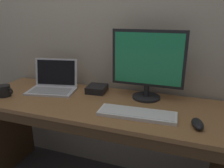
% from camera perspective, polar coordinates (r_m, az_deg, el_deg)
% --- Properties ---
extents(back_wall, '(4.93, 0.04, 2.89)m').
position_cam_1_polar(back_wall, '(1.72, -0.23, 21.27)').
color(back_wall, '#ADA38E').
rests_on(back_wall, ground).
extents(desk, '(1.76, 0.61, 0.77)m').
position_cam_1_polar(desk, '(1.61, -4.62, -12.73)').
color(desk, olive).
rests_on(desk, ground).
extents(laptop_silver, '(0.40, 0.32, 0.24)m').
position_cam_1_polar(laptop_silver, '(1.76, -15.21, 0.17)').
color(laptop_silver, silver).
rests_on(laptop_silver, desk).
extents(external_monitor, '(0.50, 0.20, 0.48)m').
position_cam_1_polar(external_monitor, '(1.49, 9.36, 5.20)').
color(external_monitor, black).
rests_on(external_monitor, desk).
extents(wired_keyboard, '(0.47, 0.17, 0.02)m').
position_cam_1_polar(wired_keyboard, '(1.31, 6.58, -7.78)').
color(wired_keyboard, white).
rests_on(wired_keyboard, desk).
extents(computer_mouse, '(0.08, 0.13, 0.04)m').
position_cam_1_polar(computer_mouse, '(1.26, 21.60, -9.69)').
color(computer_mouse, black).
rests_on(computer_mouse, desk).
extents(external_drive_box, '(0.15, 0.16, 0.05)m').
position_cam_1_polar(external_drive_box, '(1.67, -4.00, -1.29)').
color(external_drive_box, black).
rests_on(external_drive_box, desk).
extents(coffee_mug, '(0.12, 0.09, 0.08)m').
position_cam_1_polar(coffee_mug, '(1.76, -26.48, -1.62)').
color(coffee_mug, black).
rests_on(coffee_mug, desk).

